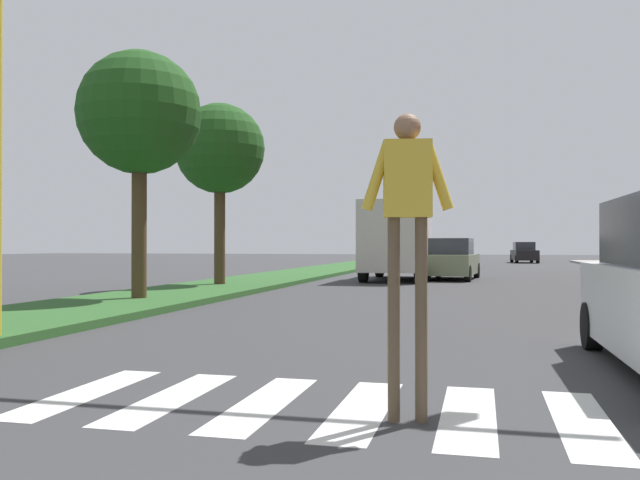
# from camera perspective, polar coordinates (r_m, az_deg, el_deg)

# --- Properties ---
(ground_plane) EXTENTS (140.00, 140.00, 0.00)m
(ground_plane) POSITION_cam_1_polar(r_m,az_deg,el_deg) (28.49, 13.46, -3.27)
(ground_plane) COLOR #38383A
(crosswalk) EXTENTS (7.65, 2.20, 0.01)m
(crosswalk) POSITION_cam_1_polar(r_m,az_deg,el_deg) (5.88, 12.58, -14.42)
(crosswalk) COLOR silver
(crosswalk) RESTS_ON ground_plane
(median_strip) EXTENTS (3.48, 64.00, 0.15)m
(median_strip) POSITION_cam_1_polar(r_m,az_deg,el_deg) (27.71, -3.40, -3.21)
(median_strip) COLOR #2D5B28
(median_strip) RESTS_ON ground_plane
(tree_mid) EXTENTS (2.97, 2.97, 5.96)m
(tree_mid) POSITION_cam_1_polar(r_m,az_deg,el_deg) (16.92, -15.21, 10.33)
(tree_mid) COLOR #4C3823
(tree_mid) RESTS_ON median_strip
(tree_far) EXTENTS (2.94, 2.94, 5.89)m
(tree_far) POSITION_cam_1_polar(r_m,az_deg,el_deg) (22.17, -8.58, 7.63)
(tree_far) COLOR #4C3823
(tree_far) RESTS_ON median_strip
(traffic_light_gantry) EXTENTS (9.73, 0.30, 6.00)m
(traffic_light_gantry) POSITION_cam_1_polar(r_m,az_deg,el_deg) (9.35, -11.47, 18.07)
(traffic_light_gantry) COLOR gold
(traffic_light_gantry) RESTS_ON median_strip
(pedestrian_performer) EXTENTS (0.75, 0.31, 2.49)m
(pedestrian_performer) POSITION_cam_1_polar(r_m,az_deg,el_deg) (5.42, 7.49, 2.05)
(pedestrian_performer) COLOR brown
(pedestrian_performer) RESTS_ON ground_plane
(sedan_midblock) EXTENTS (2.23, 4.41, 1.69)m
(sedan_midblock) POSITION_cam_1_polar(r_m,az_deg,el_deg) (27.88, 11.24, -1.72)
(sedan_midblock) COLOR gray
(sedan_midblock) RESTS_ON ground_plane
(sedan_distant) EXTENTS (1.89, 4.07, 1.69)m
(sedan_distant) POSITION_cam_1_polar(r_m,az_deg,el_deg) (43.17, 11.60, -1.25)
(sedan_distant) COLOR gray
(sedan_distant) RESTS_ON ground_plane
(sedan_far_horizon) EXTENTS (2.03, 4.30, 1.64)m
(sedan_far_horizon) POSITION_cam_1_polar(r_m,az_deg,el_deg) (55.05, 17.09, -1.08)
(sedan_far_horizon) COLOR black
(sedan_far_horizon) RESTS_ON ground_plane
(truck_box_delivery) EXTENTS (2.40, 6.20, 3.10)m
(truck_box_delivery) POSITION_cam_1_polar(r_m,az_deg,el_deg) (27.15, 6.62, 0.03)
(truck_box_delivery) COLOR silver
(truck_box_delivery) RESTS_ON ground_plane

